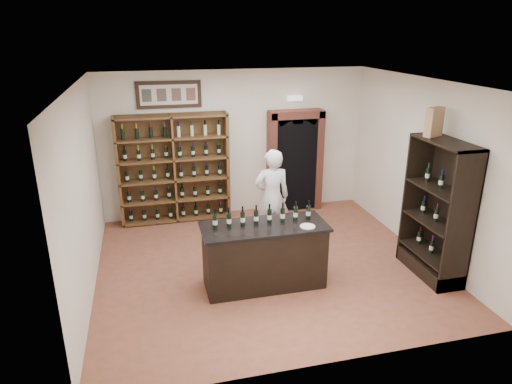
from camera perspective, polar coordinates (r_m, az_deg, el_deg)
The scene contains 22 objects.
floor at distance 7.79m, azimuth 1.29°, elevation -9.04°, with size 5.50×5.50×0.00m, color #95483B.
ceiling at distance 6.86m, azimuth 1.49°, elevation 13.47°, with size 5.50×5.50×0.00m, color white.
wall_back at distance 9.53m, azimuth -2.59°, elevation 6.08°, with size 5.50×0.04×3.00m, color white.
wall_left at distance 7.02m, azimuth -20.83°, elevation -0.30°, with size 0.04×5.00×3.00m, color white.
wall_right at distance 8.32m, azimuth 20.02°, elevation 2.84°, with size 0.04×5.00×3.00m, color white.
wine_shelf at distance 9.31m, azimuth -10.22°, elevation 2.90°, with size 2.20×0.38×2.20m.
framed_picture at distance 9.14m, azimuth -10.84°, elevation 11.87°, with size 1.25×0.04×0.52m, color black.
arched_doorway at distance 9.77m, azimuth 4.86°, elevation 4.19°, with size 1.17×0.35×2.17m.
emergency_light at distance 9.60m, azimuth 4.91°, elevation 11.61°, with size 0.30×0.10×0.10m, color white.
tasting_counter at distance 7.00m, azimuth 1.02°, elevation -7.99°, with size 1.88×0.78×1.00m.
counter_bottle_0 at distance 6.68m, azimuth -5.13°, elevation -3.65°, with size 0.07×0.07×0.30m.
counter_bottle_1 at distance 6.71m, azimuth -3.40°, elevation -3.49°, with size 0.07×0.07×0.30m.
counter_bottle_2 at distance 6.75m, azimuth -1.68°, elevation -3.33°, with size 0.07×0.07×0.30m.
counter_bottle_3 at distance 6.79m, azimuth 0.02°, elevation -3.16°, with size 0.07×0.07×0.30m.
counter_bottle_4 at distance 6.84m, azimuth 1.70°, elevation -3.00°, with size 0.07×0.07×0.30m.
counter_bottle_5 at distance 6.89m, azimuth 3.35°, elevation -2.84°, with size 0.07×0.07×0.30m.
counter_bottle_6 at distance 6.95m, azimuth 4.97°, elevation -2.68°, with size 0.07×0.07×0.30m.
counter_bottle_7 at distance 7.02m, azimuth 6.56°, elevation -2.51°, with size 0.07×0.07×0.30m.
side_cabinet at distance 7.75m, azimuth 21.58°, elevation -4.47°, with size 0.48×1.20×2.20m.
shopkeeper at distance 8.19m, azimuth 1.99°, elevation -0.69°, with size 0.65×0.43×1.78m, color silver.
plate at distance 6.76m, azimuth 6.47°, elevation -4.31°, with size 0.22×0.22×0.02m, color beige.
wine_crate at distance 7.47m, azimuth 21.38°, elevation 8.15°, with size 0.31×0.13×0.44m, color tan.
Camera 1 is at (-1.81, -6.58, 3.75)m, focal length 32.00 mm.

